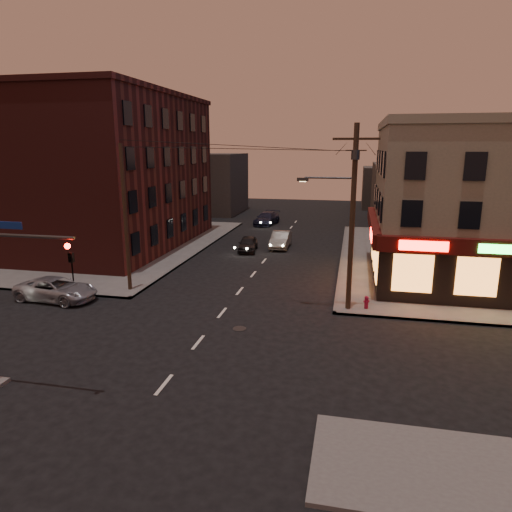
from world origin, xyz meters
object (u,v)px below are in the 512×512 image
(suv_cross, at_px, (56,289))
(sedan_far, at_px, (267,218))
(sedan_mid, at_px, (281,240))
(fire_hydrant, at_px, (366,302))
(sedan_near, at_px, (248,244))

(suv_cross, relative_size, sedan_far, 0.97)
(suv_cross, relative_size, sedan_mid, 1.11)
(sedan_mid, xyz_separation_m, fire_hydrant, (7.30, -15.30, -0.18))
(suv_cross, xyz_separation_m, sedan_far, (7.18, 29.27, 0.05))
(suv_cross, distance_m, sedan_mid, 20.37)
(sedan_near, bearing_deg, sedan_far, 87.75)
(suv_cross, bearing_deg, sedan_mid, -27.04)
(sedan_mid, height_order, sedan_far, sedan_far)
(suv_cross, bearing_deg, fire_hydrant, -78.82)
(sedan_near, bearing_deg, fire_hydrant, -59.51)
(sedan_near, bearing_deg, sedan_mid, 32.43)
(sedan_far, distance_m, fire_hydrant, 29.37)
(sedan_near, relative_size, sedan_mid, 0.86)
(suv_cross, distance_m, fire_hydrant, 18.18)
(sedan_near, height_order, sedan_far, sedan_far)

